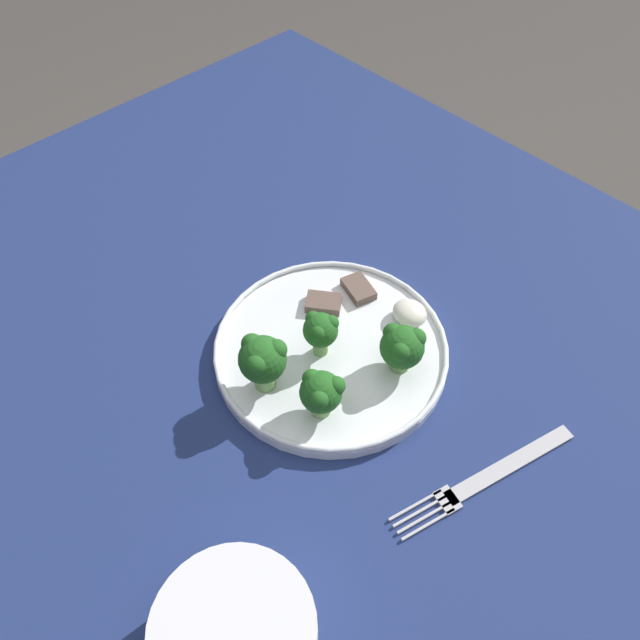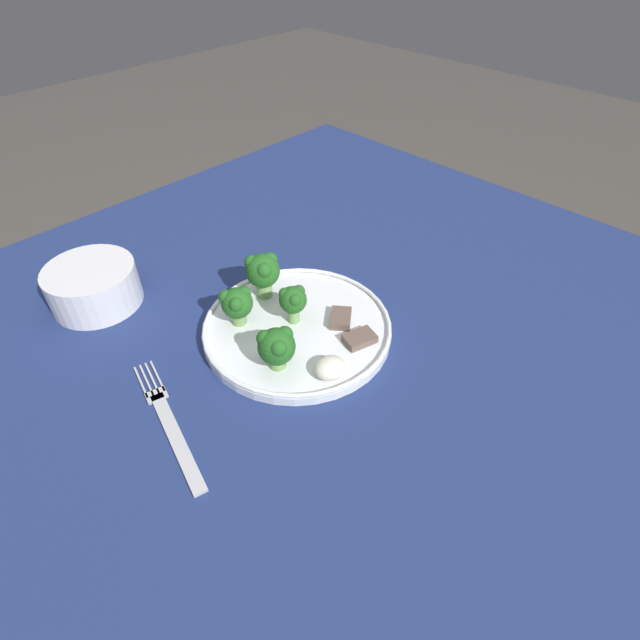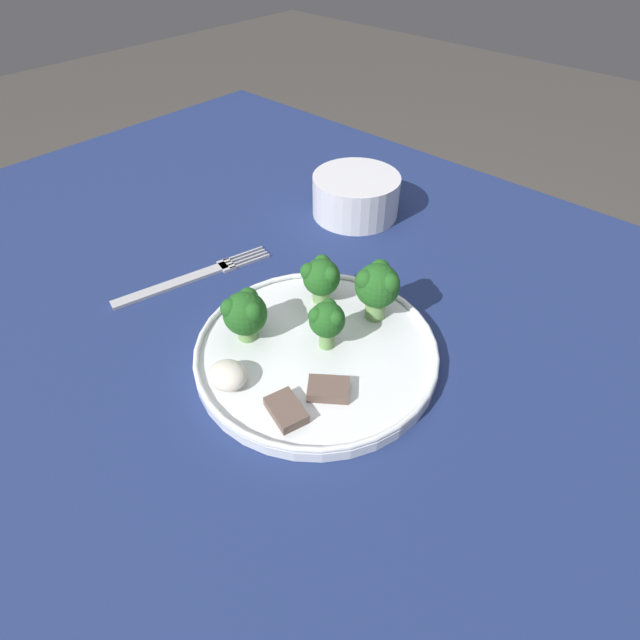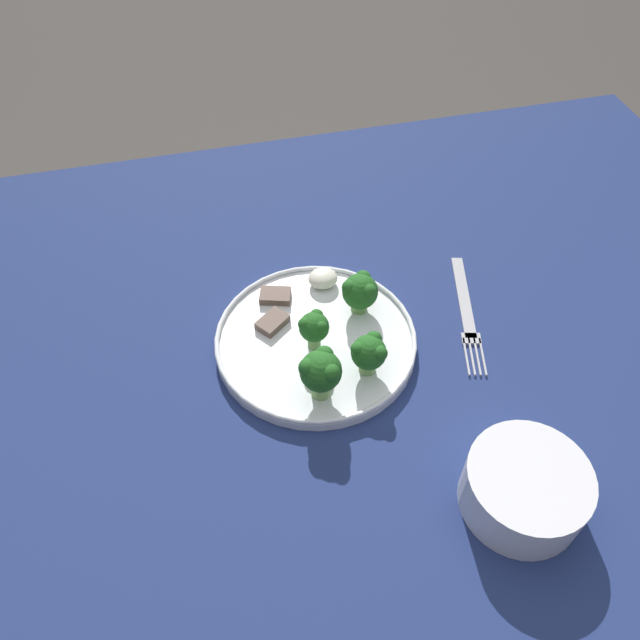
{
  "view_description": "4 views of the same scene",
  "coord_description": "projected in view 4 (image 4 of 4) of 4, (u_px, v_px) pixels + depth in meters",
  "views": [
    {
      "loc": [
        -0.22,
        0.26,
        1.3
      ],
      "look_at": [
        0.07,
        -0.01,
        0.82
      ],
      "focal_mm": 35.0,
      "sensor_mm": 36.0,
      "label": 1
    },
    {
      "loc": [
        -0.27,
        -0.38,
        1.21
      ],
      "look_at": [
        0.07,
        -0.05,
        0.79
      ],
      "focal_mm": 28.0,
      "sensor_mm": 36.0,
      "label": 2
    },
    {
      "loc": [
        0.3,
        -0.28,
        1.14
      ],
      "look_at": [
        0.06,
        -0.01,
        0.8
      ],
      "focal_mm": 28.0,
      "sensor_mm": 36.0,
      "label": 3
    },
    {
      "loc": [
        0.17,
        0.46,
        1.37
      ],
      "look_at": [
        0.05,
        -0.04,
        0.78
      ],
      "focal_mm": 35.0,
      "sensor_mm": 36.0,
      "label": 4
    }
  ],
  "objects": [
    {
      "name": "meat_slice_middle_slice",
      "position": [
        272.0,
        322.0,
        0.78
      ],
      "size": [
        0.05,
        0.04,
        0.01
      ],
      "color": "brown",
      "rests_on": "dinner_plate"
    },
    {
      "name": "fork",
      "position": [
        466.0,
        312.0,
        0.81
      ],
      "size": [
        0.07,
        0.2,
        0.0
      ],
      "color": "#B2B2B7",
      "rests_on": "table"
    },
    {
      "name": "cream_bowl",
      "position": [
        524.0,
        489.0,
        0.62
      ],
      "size": [
        0.12,
        0.12,
        0.06
      ],
      "color": "silver",
      "rests_on": "table"
    },
    {
      "name": "ground_plane",
      "position": [
        345.0,
        565.0,
        1.35
      ],
      "size": [
        8.0,
        8.0,
        0.0
      ],
      "primitive_type": "plane",
      "color": "#4C4742"
    },
    {
      "name": "table",
      "position": [
        360.0,
        394.0,
        0.85
      ],
      "size": [
        1.27,
        0.95,
        0.76
      ],
      "color": "navy",
      "rests_on": "ground_plane"
    },
    {
      "name": "sauce_dollop",
      "position": [
        323.0,
        278.0,
        0.83
      ],
      "size": [
        0.04,
        0.04,
        0.02
      ],
      "color": "silver",
      "rests_on": "dinner_plate"
    },
    {
      "name": "broccoli_floret_back_left",
      "position": [
        360.0,
        291.0,
        0.78
      ],
      "size": [
        0.05,
        0.05,
        0.06
      ],
      "color": "#709E56",
      "rests_on": "dinner_plate"
    },
    {
      "name": "broccoli_floret_center_left",
      "position": [
        314.0,
        327.0,
        0.74
      ],
      "size": [
        0.04,
        0.04,
        0.05
      ],
      "color": "#709E56",
      "rests_on": "dinner_plate"
    },
    {
      "name": "broccoli_floret_near_rim_left",
      "position": [
        369.0,
        353.0,
        0.71
      ],
      "size": [
        0.04,
        0.04,
        0.05
      ],
      "color": "#709E56",
      "rests_on": "dinner_plate"
    },
    {
      "name": "broccoli_floret_front_left",
      "position": [
        321.0,
        371.0,
        0.69
      ],
      "size": [
        0.05,
        0.05,
        0.07
      ],
      "color": "#709E56",
      "rests_on": "dinner_plate"
    },
    {
      "name": "dinner_plate",
      "position": [
        316.0,
        340.0,
        0.77
      ],
      "size": [
        0.25,
        0.25,
        0.02
      ],
      "color": "white",
      "rests_on": "table"
    },
    {
      "name": "meat_slice_front_slice",
      "position": [
        275.0,
        296.0,
        0.81
      ],
      "size": [
        0.05,
        0.04,
        0.01
      ],
      "color": "brown",
      "rests_on": "dinner_plate"
    }
  ]
}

